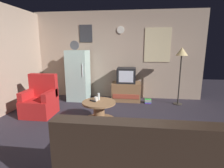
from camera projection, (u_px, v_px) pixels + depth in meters
ground_plane at (104, 131)px, 3.41m from camera, size 12.00×12.00×0.00m
wall_with_art at (117, 55)px, 5.50m from camera, size 5.20×0.12×2.66m
fridge at (78, 75)px, 5.30m from camera, size 0.60×0.62×1.77m
tv_stand at (126, 92)px, 5.30m from camera, size 0.84×0.53×0.56m
crt_tv at (126, 75)px, 5.20m from camera, size 0.54×0.51×0.44m
standing_lamp at (182, 56)px, 4.72m from camera, size 0.32×0.32×1.59m
coffee_table at (99, 112)px, 3.82m from camera, size 0.72×0.72×0.45m
wine_glass at (99, 96)px, 3.90m from camera, size 0.05×0.05×0.15m
mug_ceramic_white at (96, 99)px, 3.82m from camera, size 0.08×0.08×0.09m
remote_control at (93, 101)px, 3.79m from camera, size 0.15×0.12×0.02m
armchair at (40, 101)px, 4.21m from camera, size 0.68×0.68×0.96m
couch at (137, 164)px, 1.99m from camera, size 1.70×0.80×0.92m
book_stack at (148, 101)px, 5.10m from camera, size 0.19×0.17×0.12m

